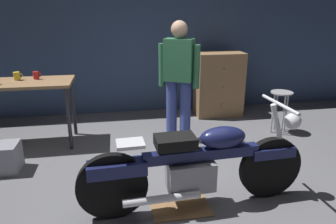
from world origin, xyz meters
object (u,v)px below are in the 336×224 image
(shop_stool, at_px, (281,101))
(mug_red_diner, at_px, (36,75))
(person_standing, at_px, (179,77))
(mug_yellow_tall, at_px, (17,76))
(wooden_dresser, at_px, (219,84))
(storage_bin, at_px, (0,158))
(motorcycle, at_px, (198,164))

(shop_stool, distance_m, mug_red_diner, 3.52)
(person_standing, bearing_deg, mug_yellow_tall, 18.60)
(shop_stool, height_order, wooden_dresser, wooden_dresser)
(shop_stool, height_order, mug_red_diner, mug_red_diner)
(shop_stool, xyz_separation_m, mug_yellow_tall, (-3.71, 0.28, 0.46))
(shop_stool, distance_m, mug_yellow_tall, 3.75)
(storage_bin, relative_size, mug_red_diner, 4.08)
(person_standing, bearing_deg, motorcycle, 111.78)
(motorcycle, xyz_separation_m, person_standing, (0.14, 1.56, 0.48))
(motorcycle, relative_size, mug_yellow_tall, 18.62)
(motorcycle, distance_m, storage_bin, 2.34)
(mug_yellow_tall, bearing_deg, storage_bin, -95.44)
(motorcycle, bearing_deg, wooden_dresser, 64.75)
(person_standing, relative_size, mug_red_diner, 15.47)
(shop_stool, distance_m, storage_bin, 3.85)
(person_standing, distance_m, storage_bin, 2.41)
(motorcycle, xyz_separation_m, mug_yellow_tall, (-2.01, 1.87, 0.51))
(storage_bin, relative_size, mug_yellow_tall, 3.74)
(wooden_dresser, bearing_deg, mug_red_diner, -166.96)
(wooden_dresser, relative_size, storage_bin, 2.50)
(storage_bin, xyz_separation_m, mug_yellow_tall, (0.08, 0.85, 0.79))
(mug_red_diner, bearing_deg, motorcycle, -46.93)
(person_standing, bearing_deg, storage_bin, 40.38)
(person_standing, height_order, mug_red_diner, person_standing)
(person_standing, relative_size, shop_stool, 2.61)
(motorcycle, height_order, mug_yellow_tall, mug_yellow_tall)
(person_standing, height_order, storage_bin, person_standing)
(person_standing, xyz_separation_m, mug_red_diner, (-1.91, 0.33, 0.03))
(mug_red_diner, distance_m, mug_yellow_tall, 0.24)
(mug_red_diner, bearing_deg, shop_stool, -4.90)
(shop_stool, bearing_deg, motorcycle, -136.90)
(wooden_dresser, relative_size, mug_yellow_tall, 9.35)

